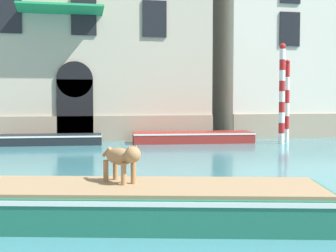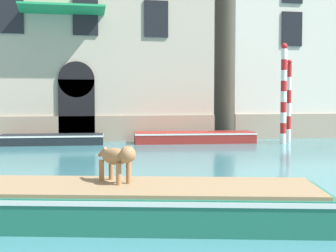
{
  "view_description": "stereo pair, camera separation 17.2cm",
  "coord_description": "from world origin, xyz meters",
  "px_view_note": "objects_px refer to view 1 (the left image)",
  "views": [
    {
      "loc": [
        1.16,
        -1.04,
        2.16
      ],
      "look_at": [
        4.48,
        14.8,
        1.2
      ],
      "focal_mm": 50.0,
      "sensor_mm": 36.0,
      "label": 1
    },
    {
      "loc": [
        1.32,
        -1.08,
        2.16
      ],
      "look_at": [
        4.48,
        14.8,
        1.2
      ],
      "focal_mm": 50.0,
      "sensor_mm": 36.0,
      "label": 2
    }
  ],
  "objects_px": {
    "boat_foreground": "(82,202)",
    "boat_moored_near_palazzo": "(51,139)",
    "dog_on_deck": "(122,157)",
    "mooring_pole_0": "(287,101)",
    "boat_moored_far": "(193,137)",
    "mooring_pole_2": "(282,93)"
  },
  "relations": [
    {
      "from": "mooring_pole_0",
      "to": "boat_moored_near_palazzo",
      "type": "bearing_deg",
      "value": 175.08
    },
    {
      "from": "boat_moored_near_palazzo",
      "to": "boat_foreground",
      "type": "bearing_deg",
      "value": -81.82
    },
    {
      "from": "boat_foreground",
      "to": "mooring_pole_0",
      "type": "relative_size",
      "value": 2.18
    },
    {
      "from": "boat_foreground",
      "to": "mooring_pole_0",
      "type": "distance_m",
      "value": 16.77
    },
    {
      "from": "boat_foreground",
      "to": "mooring_pole_0",
      "type": "xyz_separation_m",
      "value": [
        10.31,
        13.12,
        1.7
      ]
    },
    {
      "from": "boat_moored_far",
      "to": "mooring_pole_2",
      "type": "height_order",
      "value": "mooring_pole_2"
    },
    {
      "from": "dog_on_deck",
      "to": "mooring_pole_2",
      "type": "bearing_deg",
      "value": 113.96
    },
    {
      "from": "mooring_pole_2",
      "to": "dog_on_deck",
      "type": "bearing_deg",
      "value": -126.03
    },
    {
      "from": "boat_foreground",
      "to": "dog_on_deck",
      "type": "distance_m",
      "value": 1.04
    },
    {
      "from": "boat_moored_far",
      "to": "mooring_pole_0",
      "type": "distance_m",
      "value": 5.01
    },
    {
      "from": "mooring_pole_0",
      "to": "mooring_pole_2",
      "type": "relative_size",
      "value": 0.85
    },
    {
      "from": "boat_moored_near_palazzo",
      "to": "boat_moored_far",
      "type": "height_order",
      "value": "boat_moored_far"
    },
    {
      "from": "boat_moored_far",
      "to": "mooring_pole_0",
      "type": "bearing_deg",
      "value": -2.48
    },
    {
      "from": "boat_moored_near_palazzo",
      "to": "boat_moored_far",
      "type": "bearing_deg",
      "value": 0.67
    },
    {
      "from": "boat_moored_near_palazzo",
      "to": "mooring_pole_2",
      "type": "distance_m",
      "value": 11.08
    },
    {
      "from": "boat_foreground",
      "to": "mooring_pole_2",
      "type": "relative_size",
      "value": 1.86
    },
    {
      "from": "boat_foreground",
      "to": "boat_moored_near_palazzo",
      "type": "distance_m",
      "value": 14.14
    },
    {
      "from": "boat_moored_near_palazzo",
      "to": "mooring_pole_2",
      "type": "xyz_separation_m",
      "value": [
        10.72,
        -1.79,
        2.14
      ]
    },
    {
      "from": "boat_moored_near_palazzo",
      "to": "mooring_pole_2",
      "type": "relative_size",
      "value": 1.01
    },
    {
      "from": "boat_foreground",
      "to": "boat_moored_near_palazzo",
      "type": "height_order",
      "value": "boat_foreground"
    },
    {
      "from": "dog_on_deck",
      "to": "boat_moored_near_palazzo",
      "type": "height_order",
      "value": "dog_on_deck"
    },
    {
      "from": "mooring_pole_2",
      "to": "boat_moored_near_palazzo",
      "type": "bearing_deg",
      "value": 170.53
    }
  ]
}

